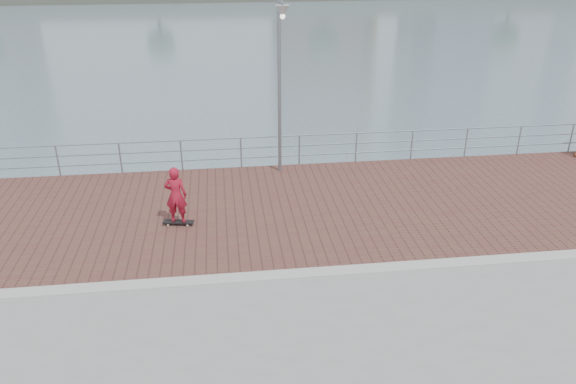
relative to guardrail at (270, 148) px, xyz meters
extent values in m
plane|color=slate|center=(0.00, -7.00, -2.69)|extent=(400.00, 400.00, 0.00)
cube|color=brown|center=(0.00, -3.40, -0.68)|extent=(40.00, 6.80, 0.02)
cube|color=#B7B5AD|center=(0.00, -7.00, -0.66)|extent=(40.00, 0.40, 0.06)
cylinder|color=#8C9EA8|center=(-7.18, 0.00, -0.14)|extent=(0.06, 0.06, 1.10)
cylinder|color=#8C9EA8|center=(-5.13, 0.00, -0.14)|extent=(0.06, 0.06, 1.10)
cylinder|color=#8C9EA8|center=(-3.08, 0.00, -0.14)|extent=(0.06, 0.06, 1.10)
cylinder|color=#8C9EA8|center=(-1.03, 0.00, -0.14)|extent=(0.06, 0.06, 1.10)
cylinder|color=#8C9EA8|center=(1.03, 0.00, -0.14)|extent=(0.06, 0.06, 1.10)
cylinder|color=#8C9EA8|center=(3.08, 0.00, -0.14)|extent=(0.06, 0.06, 1.10)
cylinder|color=#8C9EA8|center=(5.13, 0.00, -0.14)|extent=(0.06, 0.06, 1.10)
cylinder|color=#8C9EA8|center=(7.18, 0.00, -0.14)|extent=(0.06, 0.06, 1.10)
cylinder|color=#8C9EA8|center=(9.24, 0.00, -0.14)|extent=(0.06, 0.06, 1.10)
cylinder|color=#8C9EA8|center=(11.29, 0.00, -0.14)|extent=(0.06, 0.06, 1.10)
cylinder|color=#8C9EA8|center=(0.00, 0.00, 0.41)|extent=(39.00, 0.05, 0.05)
cylinder|color=#8C9EA8|center=(0.00, 0.00, 0.03)|extent=(39.00, 0.05, 0.05)
cylinder|color=#8C9EA8|center=(0.00, 0.00, -0.33)|extent=(39.00, 0.05, 0.05)
cylinder|color=slate|center=(0.28, -0.50, 2.26)|extent=(0.12, 0.12, 5.91)
cone|color=#B2B2AD|center=(0.28, -1.48, 5.02)|extent=(0.43, 0.43, 0.34)
cube|color=black|center=(-3.01, -4.06, -0.59)|extent=(0.89, 0.37, 0.03)
cylinder|color=beige|center=(-3.30, -4.09, -0.64)|extent=(0.07, 0.06, 0.07)
cylinder|color=beige|center=(-2.76, -4.19, -0.64)|extent=(0.07, 0.06, 0.07)
cylinder|color=beige|center=(-3.27, -3.93, -0.64)|extent=(0.07, 0.06, 0.07)
cylinder|color=beige|center=(-2.73, -4.03, -0.64)|extent=(0.07, 0.06, 0.07)
imported|color=#AA162B|center=(-3.01, -4.06, 0.25)|extent=(0.67, 0.50, 1.67)
camera|label=1|loc=(-1.67, -18.36, 6.90)|focal=35.00mm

